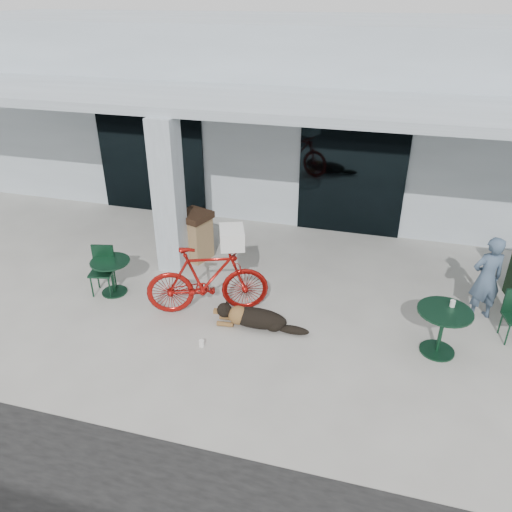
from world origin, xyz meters
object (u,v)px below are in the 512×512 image
(person, at_px, (487,278))
(dog, at_px, (256,317))
(cafe_table_far, at_px, (441,331))
(bicycle, at_px, (207,280))
(cafe_chair_near, at_px, (102,271))
(cafe_table_near, at_px, (112,277))
(trash_receptacle, at_px, (195,236))

(person, bearing_deg, dog, -2.12)
(cafe_table_far, bearing_deg, bicycle, 178.30)
(cafe_chair_near, distance_m, person, 6.92)
(bicycle, bearing_deg, cafe_chair_near, 67.93)
(cafe_chair_near, relative_size, cafe_table_far, 1.10)
(dog, height_order, cafe_table_far, cafe_table_far)
(cafe_chair_near, bearing_deg, cafe_table_near, 2.41)
(dog, relative_size, trash_receptacle, 1.17)
(dog, bearing_deg, trash_receptacle, 127.62)
(cafe_chair_near, xyz_separation_m, trash_receptacle, (1.18, 1.80, 0.06))
(dog, xyz_separation_m, cafe_chair_near, (-3.11, 0.30, 0.26))
(cafe_table_near, bearing_deg, person, 8.73)
(cafe_table_near, height_order, trash_receptacle, trash_receptacle)
(bicycle, relative_size, cafe_table_far, 2.55)
(bicycle, bearing_deg, cafe_table_far, -112.59)
(bicycle, bearing_deg, person, -97.56)
(dog, height_order, trash_receptacle, trash_receptacle)
(cafe_chair_near, height_order, cafe_table_far, cafe_chair_near)
(dog, distance_m, cafe_table_near, 2.95)
(bicycle, height_order, cafe_chair_near, bicycle)
(cafe_table_near, distance_m, cafe_table_far, 5.92)
(dog, bearing_deg, cafe_table_near, 168.31)
(cafe_chair_near, relative_size, trash_receptacle, 0.88)
(cafe_table_near, bearing_deg, cafe_table_far, -2.00)
(person, bearing_deg, cafe_table_far, 36.73)
(dog, bearing_deg, cafe_table_far, -2.29)
(cafe_chair_near, bearing_deg, bicycle, -13.32)
(trash_receptacle, bearing_deg, cafe_chair_near, -123.18)
(bicycle, distance_m, dog, 1.09)
(cafe_table_far, bearing_deg, cafe_table_near, 178.00)
(cafe_table_near, distance_m, person, 6.74)
(dog, xyz_separation_m, cafe_table_near, (-2.93, 0.35, 0.14))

